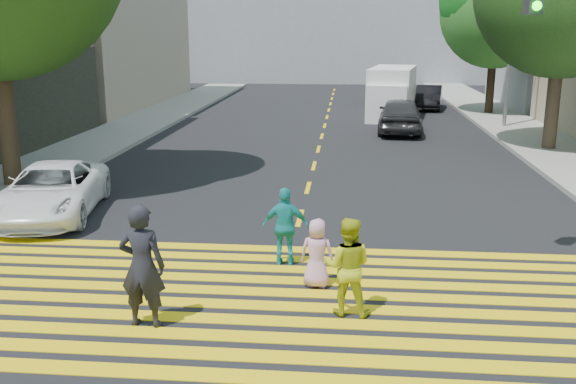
# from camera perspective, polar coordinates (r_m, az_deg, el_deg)

# --- Properties ---
(ground) EXTENTS (120.00, 120.00, 0.00)m
(ground) POSITION_cam_1_polar(r_m,az_deg,el_deg) (9.63, -1.73, -12.57)
(ground) COLOR black
(sidewalk_left) EXTENTS (3.00, 40.00, 0.15)m
(sidewalk_left) POSITION_cam_1_polar(r_m,az_deg,el_deg) (32.27, -12.00, 6.38)
(sidewalk_left) COLOR gray
(sidewalk_left) RESTS_ON ground
(sidewalk_right) EXTENTS (3.00, 60.00, 0.15)m
(sidewalk_right) POSITION_cam_1_polar(r_m,az_deg,el_deg) (25.03, 22.58, 3.36)
(sidewalk_right) COLOR gray
(sidewalk_right) RESTS_ON ground
(curb_red) EXTENTS (0.20, 8.00, 0.16)m
(curb_red) POSITION_cam_1_polar(r_m,az_deg,el_deg) (17.11, -22.64, -1.28)
(curb_red) COLOR maroon
(curb_red) RESTS_ON ground
(crosswalk) EXTENTS (13.40, 5.30, 0.01)m
(crosswalk) POSITION_cam_1_polar(r_m,az_deg,el_deg) (10.77, -0.88, -9.49)
(crosswalk) COLOR yellow
(crosswalk) RESTS_ON ground
(lane_line) EXTENTS (0.12, 34.40, 0.01)m
(lane_line) POSITION_cam_1_polar(r_m,az_deg,el_deg) (31.34, 3.39, 6.31)
(lane_line) COLOR yellow
(lane_line) RESTS_ON ground
(building_left_tan) EXTENTS (12.00, 16.00, 10.00)m
(building_left_tan) POSITION_cam_1_polar(r_m,az_deg,el_deg) (40.33, -20.33, 14.37)
(building_left_tan) COLOR tan
(building_left_tan) RESTS_ON ground
(backdrop_block) EXTENTS (30.00, 8.00, 12.00)m
(backdrop_block) POSITION_cam_1_polar(r_m,az_deg,el_deg) (56.55, 4.48, 15.93)
(backdrop_block) COLOR gray
(backdrop_block) RESTS_ON ground
(tree_right_far) EXTENTS (6.59, 6.31, 8.10)m
(tree_right_far) POSITION_cam_1_polar(r_m,az_deg,el_deg) (34.90, 18.16, 15.46)
(tree_right_far) COLOR black
(tree_right_far) RESTS_ON ground
(pedestrian_man) EXTENTS (0.72, 0.49, 1.90)m
(pedestrian_man) POSITION_cam_1_polar(r_m,az_deg,el_deg) (9.77, -12.83, -6.45)
(pedestrian_man) COLOR black
(pedestrian_man) RESTS_ON ground
(pedestrian_woman) EXTENTS (0.82, 0.67, 1.57)m
(pedestrian_woman) POSITION_cam_1_polar(r_m,az_deg,el_deg) (10.02, 5.30, -6.60)
(pedestrian_woman) COLOR #B6BD1A
(pedestrian_woman) RESTS_ON ground
(pedestrian_child) EXTENTS (0.65, 0.48, 1.22)m
(pedestrian_child) POSITION_cam_1_polar(r_m,az_deg,el_deg) (11.08, 2.59, -5.45)
(pedestrian_child) COLOR #D699BF
(pedestrian_child) RESTS_ON ground
(pedestrian_extra) EXTENTS (0.89, 0.39, 1.49)m
(pedestrian_extra) POSITION_cam_1_polar(r_m,az_deg,el_deg) (12.05, -0.21, -3.09)
(pedestrian_extra) COLOR teal
(pedestrian_extra) RESTS_ON ground
(white_sedan) EXTENTS (2.77, 4.72, 1.23)m
(white_sedan) POSITION_cam_1_polar(r_m,az_deg,el_deg) (16.24, -20.30, 0.11)
(white_sedan) COLOR white
(white_sedan) RESTS_ON ground
(dark_car_near) EXTENTS (2.16, 4.64, 1.54)m
(dark_car_near) POSITION_cam_1_polar(r_m,az_deg,el_deg) (28.12, 9.96, 6.77)
(dark_car_near) COLOR #272628
(dark_car_near) RESTS_ON ground
(silver_car) EXTENTS (1.77, 4.35, 1.26)m
(silver_car) POSITION_cam_1_polar(r_m,az_deg,el_deg) (40.73, 8.47, 8.91)
(silver_car) COLOR #9EA5BA
(silver_car) RESTS_ON ground
(dark_car_parked) EXTENTS (1.97, 4.11, 1.30)m
(dark_car_parked) POSITION_cam_1_polar(r_m,az_deg,el_deg) (36.96, 12.39, 8.22)
(dark_car_parked) COLOR black
(dark_car_parked) RESTS_ON ground
(white_van) EXTENTS (2.79, 5.54, 2.49)m
(white_van) POSITION_cam_1_polar(r_m,az_deg,el_deg) (32.81, 9.19, 8.58)
(white_van) COLOR white
(white_van) RESTS_ON ground
(street_lamp) EXTENTS (2.13, 0.58, 9.43)m
(street_lamp) POSITION_cam_1_polar(r_m,az_deg,el_deg) (30.13, 19.07, 15.57)
(street_lamp) COLOR gray
(street_lamp) RESTS_ON ground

